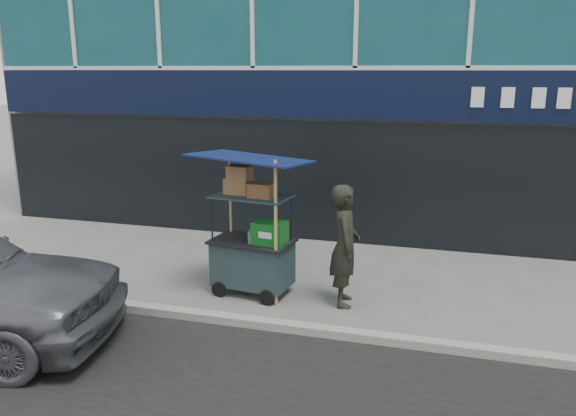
% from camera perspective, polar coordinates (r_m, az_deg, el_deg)
% --- Properties ---
extents(ground, '(80.00, 80.00, 0.00)m').
position_cam_1_polar(ground, '(7.77, 1.47, -11.88)').
color(ground, '#5E5E5A').
rests_on(ground, ground).
extents(curb, '(80.00, 0.18, 0.12)m').
position_cam_1_polar(curb, '(7.56, 1.09, -12.11)').
color(curb, gray).
rests_on(curb, ground).
extents(vendor_cart, '(1.77, 1.36, 2.20)m').
position_cam_1_polar(vendor_cart, '(8.57, -3.56, -3.80)').
color(vendor_cart, '#1A292C').
rests_on(vendor_cart, ground).
extents(vendor_man, '(0.55, 0.73, 1.80)m').
position_cam_1_polar(vendor_man, '(8.18, 5.80, -3.80)').
color(vendor_man, black).
rests_on(vendor_man, ground).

